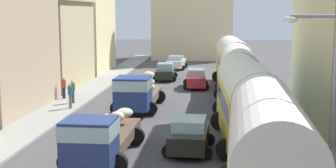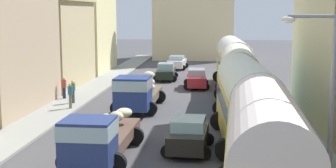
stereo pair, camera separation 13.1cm
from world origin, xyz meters
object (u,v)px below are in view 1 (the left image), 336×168
(parked_bus_1, at_px, (247,99))
(parked_bus_3, at_px, (233,60))
(car_1, at_px, (176,62))
(car_3, at_px, (189,135))
(pedestrian_1, at_px, (64,87))
(cargo_truck_0, at_px, (100,137))
(streetlamp_near, at_px, (327,102))
(pedestrian_2, at_px, (73,91))
(parked_bus_2, at_px, (238,74))
(car_4, at_px, (196,78))
(cargo_truck_1, at_px, (138,92))
(parked_bus_0, at_px, (268,150))
(pedestrian_0, at_px, (70,95))
(car_0, at_px, (165,72))

(parked_bus_1, distance_m, parked_bus_3, 18.00)
(parked_bus_1, relative_size, car_1, 2.27)
(car_3, relative_size, pedestrian_1, 2.20)
(parked_bus_1, height_order, car_3, parked_bus_1)
(cargo_truck_0, distance_m, pedestrian_1, 15.55)
(car_3, xyz_separation_m, streetlamp_near, (4.42, -7.36, 3.05))
(parked_bus_1, xyz_separation_m, pedestrian_2, (-11.45, 8.84, -1.27))
(parked_bus_2, height_order, pedestrian_1, parked_bus_2)
(car_4, bearing_deg, cargo_truck_1, -108.83)
(parked_bus_3, height_order, pedestrian_2, parked_bus_3)
(parked_bus_0, bearing_deg, parked_bus_2, 90.00)
(parked_bus_0, xyz_separation_m, pedestrian_0, (-11.08, 16.03, -1.28))
(parked_bus_1, height_order, parked_bus_3, parked_bus_3)
(pedestrian_1, xyz_separation_m, pedestrian_2, (1.18, -1.69, 0.03))
(car_3, distance_m, pedestrian_0, 11.99)
(parked_bus_2, height_order, car_3, parked_bus_2)
(parked_bus_1, distance_m, pedestrian_0, 13.18)
(cargo_truck_0, height_order, car_0, cargo_truck_0)
(parked_bus_1, xyz_separation_m, parked_bus_2, (0.00, 9.00, 0.02))
(car_1, xyz_separation_m, pedestrian_1, (-6.72, -20.03, 0.19))
(parked_bus_2, relative_size, streetlamp_near, 1.34)
(parked_bus_0, relative_size, car_1, 2.07)
(parked_bus_2, bearing_deg, parked_bus_1, -90.00)
(parked_bus_3, relative_size, cargo_truck_1, 1.37)
(car_0, height_order, pedestrian_2, pedestrian_2)
(parked_bus_1, bearing_deg, parked_bus_0, -90.00)
(car_4, bearing_deg, car_1, 101.71)
(parked_bus_0, distance_m, pedestrian_0, 19.53)
(parked_bus_0, relative_size, streetlamp_near, 1.29)
(cargo_truck_1, xyz_separation_m, pedestrian_2, (-4.86, 1.68, -0.30))
(parked_bus_2, xyz_separation_m, pedestrian_2, (-11.45, -0.16, -1.29))
(parked_bus_3, distance_m, car_1, 13.96)
(parked_bus_3, height_order, car_0, parked_bus_3)
(car_1, relative_size, car_3, 1.06)
(cargo_truck_1, height_order, streetlamp_near, streetlamp_near)
(pedestrian_0, bearing_deg, car_4, 52.17)
(cargo_truck_1, distance_m, car_4, 10.66)
(car_0, xyz_separation_m, pedestrian_1, (-6.38, -11.25, 0.17))
(streetlamp_near, bearing_deg, pedestrian_1, 126.33)
(parked_bus_1, relative_size, car_0, 2.21)
(parked_bus_0, xyz_separation_m, cargo_truck_1, (-6.59, 16.16, -1.03))
(car_3, bearing_deg, car_0, 98.55)
(car_4, height_order, pedestrian_1, pedestrian_1)
(car_0, bearing_deg, car_3, -81.45)
(parked_bus_2, distance_m, pedestrian_1, 12.79)
(cargo_truck_0, xyz_separation_m, pedestrian_2, (-4.98, 12.59, -0.18))
(car_1, height_order, pedestrian_1, pedestrian_1)
(parked_bus_2, relative_size, pedestrian_1, 5.05)
(parked_bus_2, bearing_deg, car_3, -104.53)
(car_3, xyz_separation_m, pedestrian_1, (-9.89, 12.10, 0.18))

